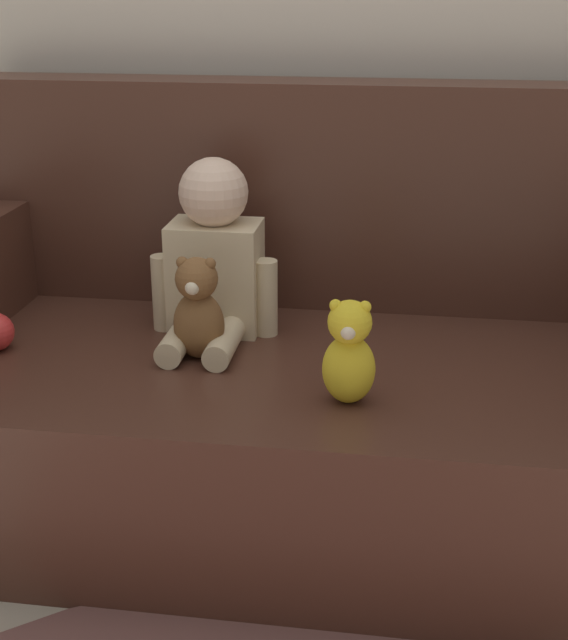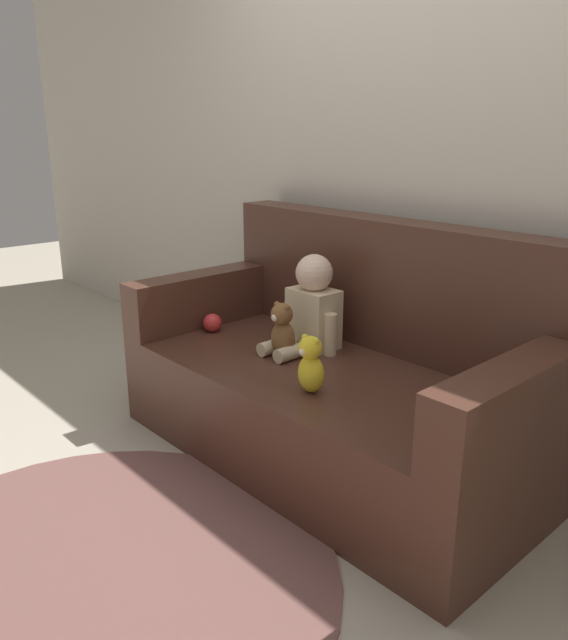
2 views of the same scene
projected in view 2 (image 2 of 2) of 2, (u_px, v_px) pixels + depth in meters
ground_plane at (328, 455)px, 2.76m from camera, size 12.00×12.00×0.00m
wall_back at (421, 148)px, 2.72m from camera, size 8.00×0.05×2.60m
couch at (341, 380)px, 2.71m from camera, size 1.85×0.93×1.00m
person_baby at (311, 309)px, 2.80m from camera, size 0.31×0.35×0.43m
teddy_bear_brown at (282, 331)px, 2.71m from camera, size 0.14×0.11×0.24m
plush_toy_side at (311, 365)px, 2.34m from camera, size 0.11×0.10×0.23m
toy_ball at (212, 323)px, 3.06m from camera, size 0.09×0.09×0.09m
floor_rug at (82, 582)px, 1.98m from camera, size 1.66×1.66×0.01m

